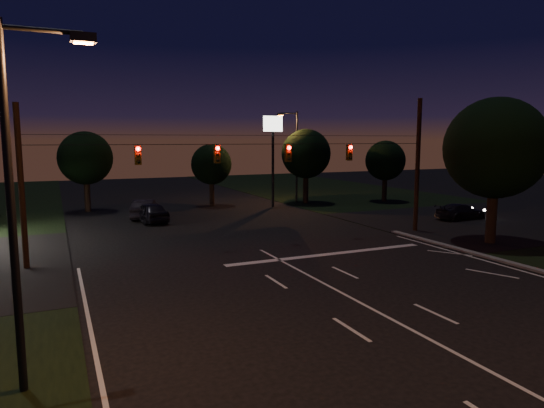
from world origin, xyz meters
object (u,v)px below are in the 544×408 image
utility_pole_right (415,231)px  car_cross (461,212)px  car_oncoming_a (150,212)px  car_oncoming_b (145,209)px  tree_right_near (494,149)px

utility_pole_right → car_cross: 6.95m
utility_pole_right → car_oncoming_a: bearing=145.3°
car_oncoming_b → tree_right_near: bearing=152.2°
tree_right_near → car_oncoming_b: (-17.62, 18.03, -4.92)m
tree_right_near → utility_pole_right: bearing=107.5°
tree_right_near → car_cross: tree_right_near is taller
utility_pole_right → car_oncoming_b: 20.82m
tree_right_near → car_oncoming_a: 24.22m
car_oncoming_b → car_cross: car_oncoming_b is taller
utility_pole_right → car_cross: size_ratio=2.07×
car_cross → utility_pole_right: bearing=106.8°
car_oncoming_b → car_cross: (22.60, -10.86, -0.13)m
utility_pole_right → car_oncoming_a: utility_pole_right is taller
tree_right_near → car_cross: size_ratio=2.01×
car_oncoming_a → car_oncoming_b: 2.08m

